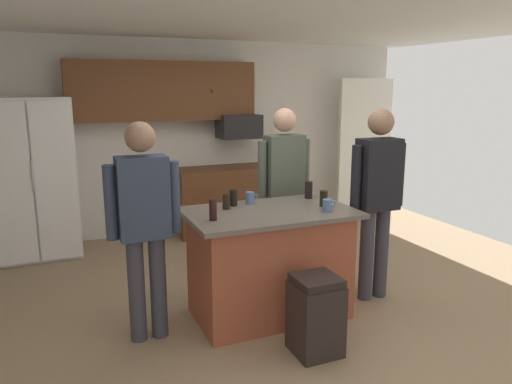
{
  "coord_description": "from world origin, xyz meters",
  "views": [
    {
      "loc": [
        -1.78,
        -3.76,
        1.98
      ],
      "look_at": [
        -0.12,
        0.2,
        1.05
      ],
      "focal_mm": 34.19,
      "sensor_mm": 36.0,
      "label": 1
    }
  ],
  "objects_px": {
    "kitchen_island": "(269,262)",
    "glass_pilsner": "(226,202)",
    "person_elder_center": "(377,191)",
    "person_guest_left": "(284,182)",
    "glass_short_whisky": "(213,210)",
    "mug_blue_stoneware": "(250,198)",
    "trash_bin": "(316,315)",
    "mug_ceramic_white": "(327,205)",
    "tumbler_amber": "(309,190)",
    "glass_stout_tall": "(233,198)",
    "glass_dark_ale": "(324,199)",
    "microwave_over_range": "(239,126)",
    "person_guest_right": "(144,217)",
    "refrigerator": "(34,179)"
  },
  "relations": [
    {
      "from": "glass_pilsner",
      "to": "glass_short_whisky",
      "type": "distance_m",
      "value": 0.37
    },
    {
      "from": "glass_stout_tall",
      "to": "refrigerator",
      "type": "bearing_deg",
      "value": 126.88
    },
    {
      "from": "glass_pilsner",
      "to": "person_guest_left",
      "type": "bearing_deg",
      "value": 32.71
    },
    {
      "from": "refrigerator",
      "to": "trash_bin",
      "type": "height_order",
      "value": "refrigerator"
    },
    {
      "from": "glass_stout_tall",
      "to": "trash_bin",
      "type": "bearing_deg",
      "value": -74.11
    },
    {
      "from": "mug_ceramic_white",
      "to": "tumbler_amber",
      "type": "bearing_deg",
      "value": 78.92
    },
    {
      "from": "refrigerator",
      "to": "person_guest_left",
      "type": "distance_m",
      "value": 2.96
    },
    {
      "from": "person_guest_right",
      "to": "mug_blue_stoneware",
      "type": "height_order",
      "value": "person_guest_right"
    },
    {
      "from": "mug_ceramic_white",
      "to": "microwave_over_range",
      "type": "bearing_deg",
      "value": 84.27
    },
    {
      "from": "mug_blue_stoneware",
      "to": "glass_short_whisky",
      "type": "height_order",
      "value": "glass_short_whisky"
    },
    {
      "from": "person_guest_left",
      "to": "person_guest_right",
      "type": "height_order",
      "value": "person_guest_left"
    },
    {
      "from": "kitchen_island",
      "to": "person_guest_left",
      "type": "height_order",
      "value": "person_guest_left"
    },
    {
      "from": "tumbler_amber",
      "to": "trash_bin",
      "type": "bearing_deg",
      "value": -115.34
    },
    {
      "from": "person_guest_left",
      "to": "person_guest_right",
      "type": "distance_m",
      "value": 1.7
    },
    {
      "from": "microwave_over_range",
      "to": "tumbler_amber",
      "type": "bearing_deg",
      "value": -94.55
    },
    {
      "from": "kitchen_island",
      "to": "mug_ceramic_white",
      "type": "relative_size",
      "value": 11.74
    },
    {
      "from": "person_guest_left",
      "to": "person_elder_center",
      "type": "distance_m",
      "value": 0.96
    },
    {
      "from": "person_guest_left",
      "to": "tumbler_amber",
      "type": "distance_m",
      "value": 0.43
    },
    {
      "from": "kitchen_island",
      "to": "glass_pilsner",
      "type": "height_order",
      "value": "glass_pilsner"
    },
    {
      "from": "person_elder_center",
      "to": "tumbler_amber",
      "type": "distance_m",
      "value": 0.63
    },
    {
      "from": "person_guest_right",
      "to": "glass_pilsner",
      "type": "xyz_separation_m",
      "value": [
        0.74,
        0.2,
        0.01
      ]
    },
    {
      "from": "person_elder_center",
      "to": "glass_stout_tall",
      "type": "bearing_deg",
      "value": -11.35
    },
    {
      "from": "person_guest_left",
      "to": "trash_bin",
      "type": "height_order",
      "value": "person_guest_left"
    },
    {
      "from": "glass_dark_ale",
      "to": "glass_stout_tall",
      "type": "relative_size",
      "value": 0.99
    },
    {
      "from": "glass_short_whisky",
      "to": "person_guest_right",
      "type": "bearing_deg",
      "value": 168.95
    },
    {
      "from": "person_guest_left",
      "to": "glass_dark_ale",
      "type": "distance_m",
      "value": 0.76
    },
    {
      "from": "glass_dark_ale",
      "to": "glass_stout_tall",
      "type": "height_order",
      "value": "glass_stout_tall"
    },
    {
      "from": "person_elder_center",
      "to": "glass_pilsner",
      "type": "xyz_separation_m",
      "value": [
        -1.38,
        0.25,
        -0.03
      ]
    },
    {
      "from": "person_guest_right",
      "to": "kitchen_island",
      "type": "bearing_deg",
      "value": -0.0
    },
    {
      "from": "microwave_over_range",
      "to": "person_guest_left",
      "type": "distance_m",
      "value": 1.96
    },
    {
      "from": "person_guest_left",
      "to": "mug_blue_stoneware",
      "type": "distance_m",
      "value": 0.68
    },
    {
      "from": "microwave_over_range",
      "to": "person_guest_right",
      "type": "xyz_separation_m",
      "value": [
        -1.78,
        -2.61,
        -0.45
      ]
    },
    {
      "from": "glass_dark_ale",
      "to": "glass_short_whisky",
      "type": "distance_m",
      "value": 1.03
    },
    {
      "from": "glass_stout_tall",
      "to": "person_guest_right",
      "type": "bearing_deg",
      "value": -161.21
    },
    {
      "from": "microwave_over_range",
      "to": "trash_bin",
      "type": "height_order",
      "value": "microwave_over_range"
    },
    {
      "from": "microwave_over_range",
      "to": "mug_blue_stoneware",
      "type": "distance_m",
      "value": 2.48
    },
    {
      "from": "person_elder_center",
      "to": "trash_bin",
      "type": "xyz_separation_m",
      "value": [
        -1.0,
        -0.66,
        -0.74
      ]
    },
    {
      "from": "tumbler_amber",
      "to": "microwave_over_range",
      "type": "bearing_deg",
      "value": 85.45
    },
    {
      "from": "person_guest_left",
      "to": "glass_short_whisky",
      "type": "relative_size",
      "value": 10.65
    },
    {
      "from": "tumbler_amber",
      "to": "trash_bin",
      "type": "relative_size",
      "value": 0.26
    },
    {
      "from": "kitchen_island",
      "to": "glass_short_whisky",
      "type": "relative_size",
      "value": 8.53
    },
    {
      "from": "tumbler_amber",
      "to": "glass_pilsner",
      "type": "bearing_deg",
      "value": -173.86
    },
    {
      "from": "tumbler_amber",
      "to": "mug_ceramic_white",
      "type": "distance_m",
      "value": 0.52
    },
    {
      "from": "glass_stout_tall",
      "to": "mug_ceramic_white",
      "type": "relative_size",
      "value": 1.18
    },
    {
      "from": "kitchen_island",
      "to": "person_guest_left",
      "type": "xyz_separation_m",
      "value": [
        0.48,
        0.71,
        0.55
      ]
    },
    {
      "from": "mug_blue_stoneware",
      "to": "glass_short_whisky",
      "type": "relative_size",
      "value": 0.73
    },
    {
      "from": "kitchen_island",
      "to": "glass_short_whisky",
      "type": "xyz_separation_m",
      "value": [
        -0.54,
        -0.11,
        0.55
      ]
    },
    {
      "from": "glass_dark_ale",
      "to": "mug_blue_stoneware",
      "type": "relative_size",
      "value": 1.17
    },
    {
      "from": "mug_blue_stoneware",
      "to": "tumbler_amber",
      "type": "bearing_deg",
      "value": -0.55
    },
    {
      "from": "mug_blue_stoneware",
      "to": "glass_stout_tall",
      "type": "relative_size",
      "value": 0.85
    }
  ]
}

